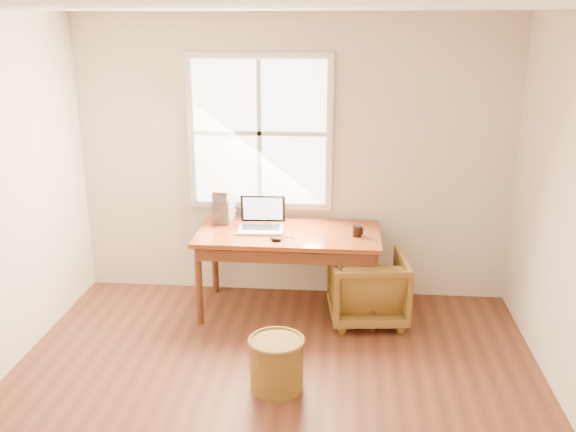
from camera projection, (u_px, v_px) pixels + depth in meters
name	position (u px, v px, depth m)	size (l,w,h in m)	color
room_shell	(261.00, 230.00, 3.90)	(4.04, 4.54, 2.64)	brown
desk	(289.00, 234.00, 5.63)	(1.60, 0.80, 0.04)	brown
armchair	(367.00, 288.00, 5.57)	(0.65, 0.66, 0.60)	brown
wicker_stool	(277.00, 364.00, 4.56)	(0.38, 0.38, 0.38)	brown
laptop	(260.00, 213.00, 5.60)	(0.45, 0.47, 0.33)	#AAACB1
mouse	(276.00, 239.00, 5.39)	(0.10, 0.06, 0.03)	black
coffee_mug	(357.00, 231.00, 5.50)	(0.08, 0.08, 0.09)	black
cd_stack_a	(225.00, 206.00, 5.88)	(0.14, 0.13, 0.28)	#ADB0B9
cd_stack_b	(221.00, 213.00, 5.81)	(0.14, 0.12, 0.21)	#222327
cd_stack_c	(221.00, 207.00, 5.80)	(0.14, 0.12, 0.31)	gray
cd_stack_d	(254.00, 208.00, 5.97)	(0.15, 0.14, 0.20)	silver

